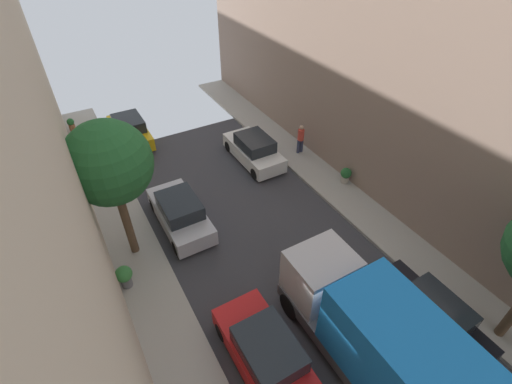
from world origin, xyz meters
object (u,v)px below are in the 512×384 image
Objects in this scene: parked_car_left_3 at (267,355)px; potted_plant_0 at (346,175)px; parked_car_right_2 at (428,316)px; pedestrian at (301,138)px; street_tree_2 at (109,164)px; potted_plant_1 at (71,124)px; parked_car_right_3 at (254,150)px; parked_car_left_4 at (180,213)px; delivery_truck at (376,338)px; potted_plant_2 at (124,276)px; parked_car_left_5 at (130,130)px.

parked_car_left_3 reaches higher than potted_plant_0.
parked_car_right_2 is 2.44× the size of pedestrian.
potted_plant_1 is (-0.65, 11.92, -3.96)m from street_tree_2.
parked_car_left_3 is 11.62m from parked_car_right_3.
parked_car_right_3 is (5.40, 2.86, 0.00)m from parked_car_left_4.
potted_plant_0 is (2.99, 7.64, -0.09)m from parked_car_right_2.
parked_car_right_2 reaches higher than potted_plant_1.
street_tree_2 is at bearing -165.16° from pedestrian.
parked_car_right_2 is 4.93× the size of potted_plant_0.
street_tree_2 is (-10.31, -2.73, 3.47)m from pedestrian.
parked_car_right_3 is 12.24m from delivery_truck.
potted_plant_2 is at bearing 130.15° from delivery_truck.
parked_car_left_4 is 4.50m from street_tree_2.
delivery_truck is at bearing -81.22° from parked_car_left_5.
pedestrian is 14.31m from potted_plant_1.
delivery_truck is (2.70, -1.59, 1.07)m from parked_car_left_3.
parked_car_right_2 is 2.90m from delivery_truck.
pedestrian reaches higher than potted_plant_1.
pedestrian is at bearing 21.47° from potted_plant_2.
pedestrian is at bearing 96.12° from potted_plant_0.
potted_plant_0 is at bearing -4.11° from street_tree_2.
potted_plant_0 is (10.68, -0.77, -3.91)m from street_tree_2.
parked_car_left_4 is at bearing -165.13° from pedestrian.
delivery_truck is at bearing -73.35° from parked_car_left_4.
potted_plant_2 reaches higher than potted_plant_1.
street_tree_2 is (-7.69, -3.46, 3.82)m from parked_car_right_3.
street_tree_2 reaches higher than potted_plant_0.
parked_car_left_3 is 1.00× the size of parked_car_right_3.
parked_car_left_3 is 10.35m from potted_plant_0.
parked_car_right_3 is at bearing 62.32° from parked_car_left_3.
parked_car_left_4 reaches higher than potted_plant_0.
delivery_truck is 6.76× the size of potted_plant_2.
parked_car_right_2 is 1.00× the size of parked_car_right_3.
parked_car_left_5 is 10.10m from street_tree_2.
parked_car_right_3 reaches higher than potted_plant_2.
delivery_truck is at bearing -102.80° from parked_car_right_3.
potted_plant_0 is (0.38, -3.50, -0.44)m from pedestrian.
delivery_truck reaches higher than parked_car_left_5.
parked_car_left_5 is at bearing -44.17° from potted_plant_1.
parked_car_left_3 and parked_car_right_2 have the same top height.
parked_car_right_3 is at bearing 164.33° from pedestrian.
parked_car_left_3 is 6.03m from potted_plant_2.
parked_car_left_3 is at bearing -81.08° from potted_plant_1.
parked_car_left_3 is at bearing -71.46° from street_tree_2.
parked_car_right_2 reaches higher than potted_plant_0.
parked_car_right_2 is 11.87m from parked_car_right_3.
street_tree_2 is at bearing 132.46° from parked_car_right_2.
pedestrian reaches higher than parked_car_left_3.
parked_car_right_2 and parked_car_right_3 have the same top height.
street_tree_2 reaches higher than parked_car_left_3.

